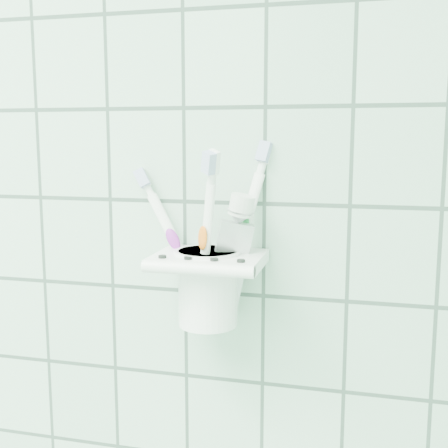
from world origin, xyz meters
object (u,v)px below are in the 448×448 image
toothbrush_pink (211,232)px  toothbrush_orange (199,229)px  holder_bracket (209,261)px  toothbrush_blue (219,227)px  toothpaste_tube (218,245)px  cup (208,284)px

toothbrush_pink → toothbrush_orange: toothbrush_orange is taller
toothbrush_pink → toothbrush_orange: (-0.01, -0.00, 0.00)m
holder_bracket → toothbrush_blue: bearing=4.4°
toothbrush_orange → toothpaste_tube: (0.02, 0.00, -0.02)m
toothbrush_orange → toothpaste_tube: 0.03m
cup → toothbrush_orange: size_ratio=0.43×
holder_bracket → cup: same height
toothpaste_tube → toothbrush_orange: bearing=165.0°
holder_bracket → toothbrush_orange: size_ratio=0.60×
toothbrush_orange → toothbrush_pink: bearing=41.4°
holder_bracket → toothbrush_orange: toothbrush_orange is taller
toothbrush_orange → toothbrush_blue: bearing=17.6°
holder_bracket → cup: size_ratio=1.39×
cup → toothpaste_tube: (0.01, 0.01, 0.05)m
toothbrush_pink → toothbrush_orange: bearing=171.0°
toothbrush_blue → toothpaste_tube: 0.03m
toothbrush_pink → toothpaste_tube: 0.02m
holder_bracket → toothpaste_tube: toothpaste_tube is taller
toothbrush_blue → toothpaste_tube: bearing=119.5°
holder_bracket → toothbrush_pink: bearing=93.6°
cup → toothpaste_tube: 0.05m
cup → toothbrush_orange: toothbrush_orange is taller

